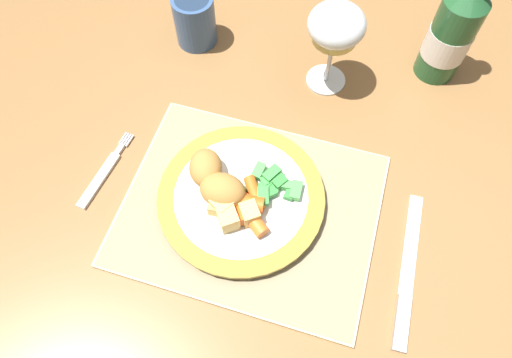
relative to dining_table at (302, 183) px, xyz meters
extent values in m
plane|color=brown|center=(0.00, 0.00, -0.65)|extent=(6.00, 6.00, 0.00)
cube|color=olive|center=(0.00, 0.00, 0.07)|extent=(1.27, 0.97, 0.04)
cube|color=olive|center=(-0.58, 0.43, -0.30)|extent=(0.06, 0.06, 0.70)
cube|color=#CCB789|center=(-0.06, -0.11, 0.09)|extent=(0.35, 0.28, 0.01)
cube|color=gray|center=(-0.06, -0.11, 0.09)|extent=(0.35, 0.28, 0.00)
cylinder|color=white|center=(-0.07, -0.10, 0.10)|extent=(0.19, 0.19, 0.01)
cylinder|color=olive|center=(-0.07, -0.10, 0.11)|extent=(0.23, 0.23, 0.01)
cylinder|color=white|center=(-0.07, -0.10, 0.11)|extent=(0.19, 0.19, 0.00)
ellipsoid|color=#B77F3D|center=(-0.13, -0.09, 0.13)|extent=(0.06, 0.07, 0.04)
ellipsoid|color=#B77F3D|center=(-0.09, -0.11, 0.13)|extent=(0.06, 0.05, 0.04)
cube|color=#4CA84C|center=(-0.03, -0.08, 0.12)|extent=(0.02, 0.02, 0.01)
cube|color=#4CA84C|center=(-0.02, -0.07, 0.12)|extent=(0.02, 0.01, 0.01)
cube|color=#338438|center=(-0.03, -0.06, 0.12)|extent=(0.02, 0.02, 0.01)
cube|color=green|center=(-0.04, -0.10, 0.13)|extent=(0.02, 0.03, 0.01)
cube|color=#338438|center=(-0.01, -0.08, 0.12)|extent=(0.01, 0.02, 0.01)
cube|color=#4CA84C|center=(0.00, -0.08, 0.12)|extent=(0.02, 0.03, 0.01)
cube|color=#338438|center=(-0.04, -0.09, 0.12)|extent=(0.03, 0.03, 0.01)
cube|color=#338438|center=(-0.02, -0.07, 0.12)|extent=(0.02, 0.02, 0.01)
cube|color=#4CA84C|center=(-0.06, -0.09, 0.12)|extent=(0.02, 0.01, 0.01)
cube|color=green|center=(-0.04, -0.07, 0.12)|extent=(0.03, 0.03, 0.01)
cube|color=green|center=(-0.04, -0.06, 0.13)|extent=(0.03, 0.03, 0.01)
cube|color=green|center=(-0.04, -0.08, 0.12)|extent=(0.02, 0.03, 0.01)
cube|color=green|center=(-0.04, -0.09, 0.12)|extent=(0.02, 0.01, 0.01)
cube|color=#4CA84C|center=(-0.06, -0.06, 0.12)|extent=(0.02, 0.03, 0.01)
cylinder|color=orange|center=(-0.06, -0.13, 0.12)|extent=(0.04, 0.04, 0.02)
cylinder|color=orange|center=(-0.05, -0.10, 0.12)|extent=(0.04, 0.05, 0.02)
cylinder|color=orange|center=(-0.04, -0.14, 0.12)|extent=(0.05, 0.04, 0.02)
cylinder|color=orange|center=(-0.07, -0.12, 0.12)|extent=(0.03, 0.04, 0.02)
cylinder|color=orange|center=(-0.05, -0.12, 0.12)|extent=(0.04, 0.03, 0.02)
cube|color=silver|center=(-0.28, -0.13, 0.09)|extent=(0.02, 0.10, 0.01)
cube|color=silver|center=(-0.28, -0.07, 0.09)|extent=(0.01, 0.02, 0.01)
cube|color=silver|center=(-0.27, -0.05, 0.09)|extent=(0.00, 0.02, 0.00)
cube|color=silver|center=(-0.27, -0.05, 0.09)|extent=(0.00, 0.02, 0.00)
cube|color=silver|center=(-0.28, -0.05, 0.09)|extent=(0.00, 0.02, 0.00)
cube|color=silver|center=(-0.28, -0.05, 0.09)|extent=(0.00, 0.02, 0.00)
cube|color=silver|center=(0.17, -0.10, 0.09)|extent=(0.02, 0.15, 0.00)
cube|color=#B2B2B7|center=(0.17, -0.21, 0.09)|extent=(0.02, 0.07, 0.01)
cylinder|color=silver|center=(-0.01, 0.15, 0.09)|extent=(0.06, 0.06, 0.00)
cylinder|color=silver|center=(-0.01, 0.15, 0.14)|extent=(0.01, 0.01, 0.09)
ellipsoid|color=silver|center=(-0.01, 0.15, 0.21)|extent=(0.09, 0.09, 0.06)
cylinder|color=#EACC66|center=(-0.01, 0.15, 0.19)|extent=(0.07, 0.07, 0.02)
cylinder|color=#23562D|center=(0.16, 0.23, 0.16)|extent=(0.07, 0.07, 0.14)
cylinder|color=white|center=(0.16, 0.23, 0.15)|extent=(0.07, 0.07, 0.05)
cube|color=#DBB256|center=(-0.10, -0.14, 0.12)|extent=(0.02, 0.02, 0.02)
cube|color=#E5BC66|center=(-0.05, -0.13, 0.13)|extent=(0.03, 0.03, 0.03)
cube|color=#E5BC66|center=(-0.09, -0.13, 0.13)|extent=(0.04, 0.04, 0.03)
cube|color=#E5BC66|center=(-0.07, -0.15, 0.13)|extent=(0.04, 0.04, 0.03)
cylinder|color=#385684|center=(-0.24, 0.18, 0.13)|extent=(0.07, 0.07, 0.09)
cylinder|color=#1E2F48|center=(-0.24, 0.18, 0.17)|extent=(0.06, 0.06, 0.01)
camera|label=1|loc=(0.03, -0.36, 0.68)|focal=32.00mm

